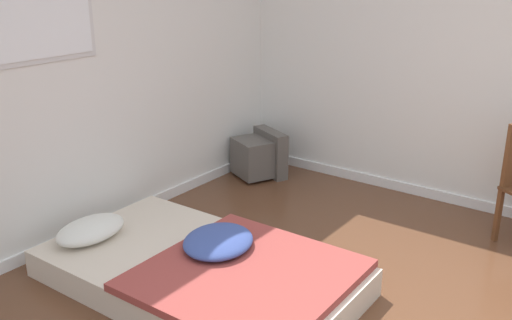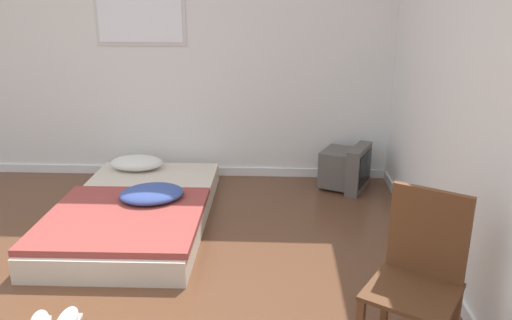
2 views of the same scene
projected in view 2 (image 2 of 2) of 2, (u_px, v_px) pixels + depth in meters
wall_back at (152, 53)px, 5.04m from camera, size 7.26×0.08×2.60m
mattress_bed at (136, 209)px, 4.23m from camera, size 1.21×2.05×0.33m
crt_tv at (346, 168)px, 4.96m from camera, size 0.55×0.56×0.45m
wooden_chair at (420, 266)px, 2.55m from camera, size 0.58×0.58×0.92m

